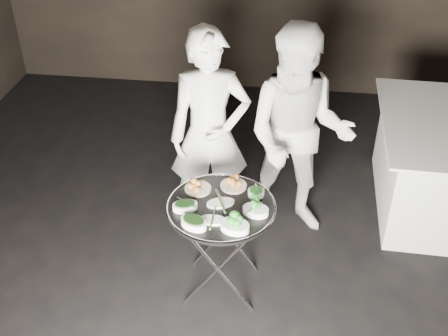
# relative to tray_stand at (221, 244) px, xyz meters

# --- Properties ---
(floor) EXTENTS (6.00, 7.00, 0.05)m
(floor) POSITION_rel_tray_stand_xyz_m (0.09, -0.24, -0.44)
(floor) COLOR black
(floor) RESTS_ON ground
(tray_stand) EXTENTS (0.50, 0.42, 0.73)m
(tray_stand) POSITION_rel_tray_stand_xyz_m (0.00, 0.00, 0.00)
(tray_stand) COLOR silver
(tray_stand) RESTS_ON floor
(serving_tray) EXTENTS (0.73, 0.73, 0.04)m
(serving_tray) POSITION_rel_tray_stand_xyz_m (0.00, 0.00, 0.33)
(serving_tray) COLOR black
(serving_tray) RESTS_ON tray_stand
(potato_plate_a) EXTENTS (0.18, 0.18, 0.07)m
(potato_plate_a) POSITION_rel_tray_stand_xyz_m (-0.18, 0.15, 0.37)
(potato_plate_a) COLOR beige
(potato_plate_a) RESTS_ON serving_tray
(potato_plate_b) EXTENTS (0.18, 0.18, 0.07)m
(potato_plate_b) POSITION_rel_tray_stand_xyz_m (0.06, 0.22, 0.37)
(potato_plate_b) COLOR beige
(potato_plate_b) RESTS_ON serving_tray
(greens_bowl) EXTENTS (0.11, 0.11, 0.06)m
(greens_bowl) POSITION_rel_tray_stand_xyz_m (0.22, 0.14, 0.37)
(greens_bowl) COLOR white
(greens_bowl) RESTS_ON serving_tray
(asparagus_plate_a) EXTENTS (0.21, 0.16, 0.04)m
(asparagus_plate_a) POSITION_rel_tray_stand_xyz_m (-0.01, 0.02, 0.36)
(asparagus_plate_a) COLOR white
(asparagus_plate_a) RESTS_ON serving_tray
(asparagus_plate_b) EXTENTS (0.17, 0.10, 0.04)m
(asparagus_plate_b) POSITION_rel_tray_stand_xyz_m (-0.03, -0.16, 0.35)
(asparagus_plate_b) COLOR white
(asparagus_plate_b) RESTS_ON serving_tray
(spinach_bowl_a) EXTENTS (0.19, 0.15, 0.07)m
(spinach_bowl_a) POSITION_rel_tray_stand_xyz_m (-0.23, -0.06, 0.37)
(spinach_bowl_a) COLOR white
(spinach_bowl_a) RESTS_ON serving_tray
(spinach_bowl_b) EXTENTS (0.21, 0.18, 0.07)m
(spinach_bowl_b) POSITION_rel_tray_stand_xyz_m (-0.14, -0.22, 0.37)
(spinach_bowl_b) COLOR white
(spinach_bowl_b) RESTS_ON serving_tray
(broccoli_bowl_a) EXTENTS (0.19, 0.15, 0.07)m
(broccoli_bowl_a) POSITION_rel_tray_stand_xyz_m (0.23, -0.05, 0.37)
(broccoli_bowl_a) COLOR white
(broccoli_bowl_a) RESTS_ON serving_tray
(broccoli_bowl_b) EXTENTS (0.21, 0.18, 0.08)m
(broccoli_bowl_b) POSITION_rel_tray_stand_xyz_m (0.12, -0.22, 0.37)
(broccoli_bowl_b) COLOR white
(broccoli_bowl_b) RESTS_ON serving_tray
(serving_utensils) EXTENTS (0.57, 0.41, 0.01)m
(serving_utensils) POSITION_rel_tray_stand_xyz_m (0.02, 0.07, 0.38)
(serving_utensils) COLOR silver
(serving_utensils) RESTS_ON serving_tray
(waiter_left) EXTENTS (0.68, 0.52, 1.68)m
(waiter_left) POSITION_rel_tray_stand_xyz_m (-0.18, 0.73, 0.43)
(waiter_left) COLOR white
(waiter_left) RESTS_ON floor
(waiter_right) EXTENTS (0.88, 0.71, 1.72)m
(waiter_right) POSITION_rel_tray_stand_xyz_m (0.48, 0.78, 0.45)
(waiter_right) COLOR white
(waiter_right) RESTS_ON floor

